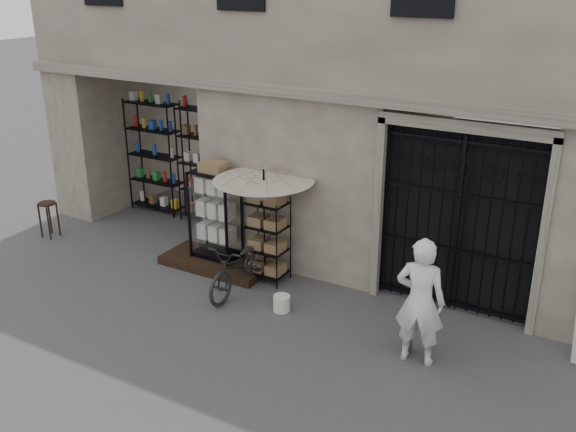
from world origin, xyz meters
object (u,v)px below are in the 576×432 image
Objects in this scene: display_cabinet at (216,219)px; white_bucket at (282,303)px; market_umbrella at (264,185)px; wooden_stool at (49,219)px; shopkeeper at (415,360)px; bicycle at (242,291)px; wire_rack at (267,240)px; steel_bollard at (409,329)px.

display_cabinet is 2.25m from white_bucket.
wooden_stool is (-4.79, -0.53, -1.35)m from market_umbrella.
market_umbrella reaches higher than shopkeeper.
bicycle is at bearing -57.65° from display_cabinet.
wire_rack is 0.96m from bicycle.
white_bucket is at bearing -12.56° from shopkeeper.
wire_rack is at bearing -27.46° from display_cabinet.
wire_rack reaches higher than steel_bollard.
wire_rack is 1.29m from white_bucket.
market_umbrella is (-0.04, -0.02, 1.00)m from wire_rack.
wire_rack is 3.08m from steel_bollard.
shopkeeper is (7.91, -0.54, -0.38)m from wooden_stool.
bicycle reaches higher than wooden_stool.
shopkeeper is at bearing -38.73° from display_cabinet.
white_bucket is at bearing -60.67° from wire_rack.
bicycle is 4.69m from wooden_stool.
market_umbrella is 5.00m from wooden_stool.
display_cabinet is at bearing 144.62° from bicycle.
display_cabinet is 3.78m from wooden_stool.
wire_rack is 4.87m from wooden_stool.
bicycle is 2.41× the size of wooden_stool.
bicycle is (-0.15, -0.59, -0.74)m from wire_rack.
wire_rack is at bearing -25.54° from shopkeeper.
display_cabinet is 1.16× the size of wire_rack.
bicycle is at bearing -0.48° from wooden_stool.
wooden_stool is at bearing 178.59° from bicycle.
wire_rack is at bearing 74.78° from bicycle.
display_cabinet reaches higher than steel_bollard.
bicycle is (-0.93, 0.24, -0.13)m from white_bucket.
wire_rack is 0.82× the size of shopkeeper.
market_umbrella reaches higher than white_bucket.
bicycle is at bearing 165.70° from white_bucket.
white_bucket is 0.37× the size of steel_bollard.
market_umbrella is 1.83m from bicycle.
market_umbrella is 1.97m from white_bucket.
wooden_stool reaches higher than shopkeeper.
display_cabinet is 1.40m from market_umbrella.
display_cabinet reaches higher than wire_rack.
wire_rack reaches higher than bicycle.
display_cabinet is at bearing 161.92° from wire_rack.
wire_rack reaches higher than shopkeeper.
display_cabinet is 0.73× the size of market_umbrella.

